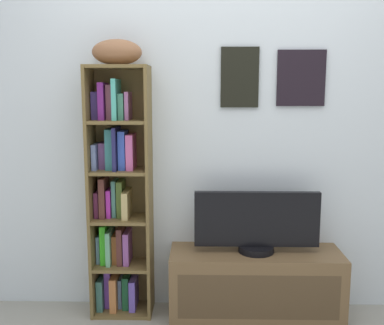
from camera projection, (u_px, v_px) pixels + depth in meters
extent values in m
cube|color=silver|center=(215.00, 116.00, 2.86)|extent=(4.80, 0.06, 2.54)
cube|color=black|center=(240.00, 77.00, 2.77)|extent=(0.24, 0.02, 0.37)
cube|color=gray|center=(240.00, 77.00, 2.77)|extent=(0.19, 0.01, 0.32)
cube|color=black|center=(301.00, 78.00, 2.77)|extent=(0.30, 0.02, 0.35)
cube|color=#929BAF|center=(301.00, 78.00, 2.76)|extent=(0.25, 0.01, 0.30)
cube|color=brown|center=(92.00, 193.00, 2.80)|extent=(0.02, 0.25, 1.58)
cube|color=brown|center=(149.00, 194.00, 2.79)|extent=(0.02, 0.25, 1.58)
cube|color=brown|center=(124.00, 189.00, 2.91)|extent=(0.38, 0.01, 1.58)
cube|color=brown|center=(124.00, 310.00, 2.92)|extent=(0.34, 0.24, 0.02)
cube|color=brown|center=(123.00, 265.00, 2.87)|extent=(0.34, 0.24, 0.02)
cube|color=brown|center=(121.00, 219.00, 2.82)|extent=(0.34, 0.24, 0.02)
cube|color=brown|center=(120.00, 171.00, 2.77)|extent=(0.34, 0.24, 0.02)
cube|color=brown|center=(119.00, 122.00, 2.72)|extent=(0.34, 0.24, 0.02)
cube|color=brown|center=(117.00, 67.00, 2.67)|extent=(0.34, 0.24, 0.02)
cube|color=#3B6E64|center=(102.00, 292.00, 2.93)|extent=(0.04, 0.18, 0.21)
cube|color=purple|center=(109.00, 286.00, 2.95)|extent=(0.04, 0.13, 0.26)
cube|color=#BB713B|center=(115.00, 291.00, 2.92)|extent=(0.04, 0.19, 0.22)
cube|color=#617CA7|center=(121.00, 291.00, 2.95)|extent=(0.02, 0.13, 0.19)
cube|color=#1A512E|center=(127.00, 290.00, 2.93)|extent=(0.04, 0.15, 0.22)
cube|color=#6A53BC|center=(134.00, 292.00, 2.92)|extent=(0.04, 0.18, 0.20)
cube|color=#6595AC|center=(100.00, 247.00, 2.90)|extent=(0.02, 0.14, 0.18)
cube|color=green|center=(105.00, 243.00, 2.88)|extent=(0.04, 0.16, 0.25)
cube|color=#67AB81|center=(110.00, 246.00, 2.87)|extent=(0.03, 0.19, 0.22)
cube|color=brown|center=(116.00, 247.00, 2.89)|extent=(0.03, 0.14, 0.19)
cube|color=#522A26|center=(121.00, 244.00, 2.88)|extent=(0.03, 0.17, 0.24)
cube|color=#8D4E97|center=(128.00, 246.00, 2.88)|extent=(0.04, 0.17, 0.21)
cube|color=#57213E|center=(99.00, 203.00, 2.84)|extent=(0.03, 0.16, 0.16)
cube|color=#592E28|center=(104.00, 197.00, 2.83)|extent=(0.04, 0.17, 0.25)
cube|color=#B12BAD|center=(110.00, 202.00, 2.84)|extent=(0.03, 0.15, 0.18)
cube|color=#498475|center=(115.00, 198.00, 2.85)|extent=(0.03, 0.13, 0.23)
cube|color=#475F25|center=(121.00, 198.00, 2.84)|extent=(0.04, 0.15, 0.23)
cube|color=tan|center=(127.00, 204.00, 2.82)|extent=(0.04, 0.20, 0.17)
cube|color=#677BAF|center=(97.00, 156.00, 2.79)|extent=(0.03, 0.17, 0.16)
cube|color=#613E6D|center=(104.00, 155.00, 2.81)|extent=(0.04, 0.13, 0.16)
cube|color=#317777|center=(111.00, 149.00, 2.78)|extent=(0.04, 0.16, 0.25)
cube|color=#212150|center=(117.00, 148.00, 2.76)|extent=(0.02, 0.20, 0.26)
cube|color=blue|center=(123.00, 150.00, 2.78)|extent=(0.04, 0.16, 0.24)
cube|color=#CB5A9B|center=(131.00, 152.00, 2.78)|extent=(0.04, 0.17, 0.22)
cube|color=navy|center=(97.00, 106.00, 2.75)|extent=(0.04, 0.14, 0.17)
cube|color=#72227D|center=(103.00, 101.00, 2.73)|extent=(0.04, 0.17, 0.23)
cube|color=#824351|center=(111.00, 102.00, 2.75)|extent=(0.04, 0.13, 0.21)
cube|color=#4CB7A4|center=(116.00, 100.00, 2.72)|extent=(0.03, 0.20, 0.25)
cube|color=#3D7A61|center=(123.00, 107.00, 2.74)|extent=(0.03, 0.17, 0.16)
cube|color=#9B5B8D|center=(128.00, 106.00, 2.74)|extent=(0.02, 0.16, 0.17)
ellipsoid|color=brown|center=(117.00, 52.00, 2.66)|extent=(0.31, 0.19, 0.15)
cube|color=brown|center=(255.00, 285.00, 2.81)|extent=(1.07, 0.36, 0.43)
cube|color=#503C25|center=(259.00, 297.00, 2.64)|extent=(0.96, 0.01, 0.28)
cylinder|color=black|center=(256.00, 249.00, 2.77)|extent=(0.22, 0.22, 0.04)
cube|color=black|center=(257.00, 219.00, 2.74)|extent=(0.77, 0.04, 0.34)
cube|color=#4567A0|center=(257.00, 220.00, 2.73)|extent=(0.73, 0.01, 0.30)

